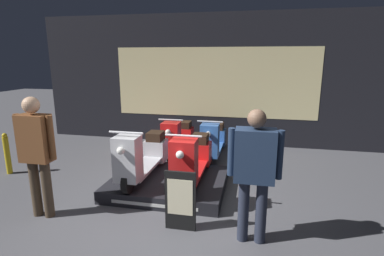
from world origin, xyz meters
name	(u,v)px	position (x,y,z in m)	size (l,w,h in m)	color
ground_plane	(169,228)	(0.00, 0.00, 0.00)	(30.00, 30.00, 0.00)	#4C4C51
shop_wall_back	(214,81)	(0.00, 4.07, 1.60)	(9.05, 0.09, 3.20)	black
display_platform	(168,183)	(-0.33, 1.13, 0.10)	(1.86, 1.52, 0.20)	black
scooter_display_left	(143,156)	(-0.75, 1.10, 0.57)	(0.51, 1.73, 0.93)	black
scooter_display_right	(193,159)	(0.08, 1.10, 0.57)	(0.51, 1.73, 0.93)	black
scooter_backrow_0	(178,138)	(-0.65, 3.01, 0.37)	(0.51, 1.73, 0.93)	black
scooter_backrow_1	(214,140)	(0.16, 3.01, 0.37)	(0.51, 1.73, 0.93)	black
person_left_browsing	(36,149)	(-1.79, -0.06, 0.98)	(0.57, 0.23, 1.67)	#473828
person_right_browsing	(254,166)	(1.05, -0.06, 0.95)	(0.62, 0.26, 1.61)	#232838
price_sign_board	(180,201)	(0.16, 0.00, 0.40)	(0.40, 0.04, 0.79)	black
street_bollard	(7,154)	(-3.49, 1.18, 0.39)	(0.10, 0.10, 0.79)	gold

